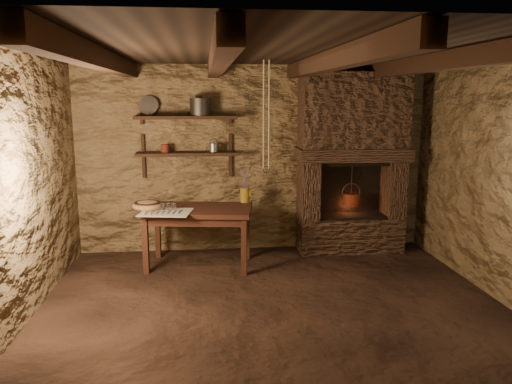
{
  "coord_description": "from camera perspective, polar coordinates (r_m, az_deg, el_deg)",
  "views": [
    {
      "loc": [
        -0.64,
        -4.42,
        2.0
      ],
      "look_at": [
        -0.08,
        0.9,
        0.97
      ],
      "focal_mm": 35.0,
      "sensor_mm": 36.0,
      "label": 1
    }
  ],
  "objects": [
    {
      "name": "back_wall",
      "position": [
        6.5,
        -0.32,
        3.78
      ],
      "size": [
        4.5,
        0.04,
        2.4
      ],
      "primitive_type": "cube",
      "color": "brown",
      "rests_on": "floor"
    },
    {
      "name": "floor",
      "position": [
        4.89,
        2.08,
        -13.28
      ],
      "size": [
        4.5,
        4.5,
        0.0
      ],
      "primitive_type": "plane",
      "color": "black",
      "rests_on": "ground"
    },
    {
      "name": "rusty_tin",
      "position": [
        6.31,
        -10.35,
        4.93
      ],
      "size": [
        0.11,
        0.11,
        0.1
      ],
      "primitive_type": "cylinder",
      "rotation": [
        0.0,
        0.0,
        -0.14
      ],
      "color": "#581911",
      "rests_on": "shelf_lower"
    },
    {
      "name": "beam_mid_left",
      "position": [
        4.43,
        -4.34,
        14.83
      ],
      "size": [
        0.14,
        3.95,
        0.16
      ],
      "primitive_type": "cube",
      "color": "black",
      "rests_on": "ceiling"
    },
    {
      "name": "small_kettle",
      "position": [
        6.29,
        -4.86,
        5.08
      ],
      "size": [
        0.18,
        0.15,
        0.16
      ],
      "primitive_type": null,
      "rotation": [
        0.0,
        0.0,
        -0.27
      ],
      "color": "gray",
      "rests_on": "shelf_lower"
    },
    {
      "name": "shelf_lower",
      "position": [
        6.3,
        -7.91,
        4.37
      ],
      "size": [
        1.25,
        0.3,
        0.04
      ],
      "primitive_type": "cube",
      "color": "black",
      "rests_on": "back_wall"
    },
    {
      "name": "wooden_bowl",
      "position": [
        5.92,
        -12.29,
        -1.56
      ],
      "size": [
        0.38,
        0.38,
        0.12
      ],
      "primitive_type": "ellipsoid",
      "rotation": [
        0.0,
        0.0,
        -0.09
      ],
      "color": "#9C6A44",
      "rests_on": "work_table"
    },
    {
      "name": "left_wall",
      "position": [
        4.77,
        -25.63,
        0.12
      ],
      "size": [
        0.04,
        4.0,
        2.4
      ],
      "primitive_type": "cube",
      "color": "brown",
      "rests_on": "floor"
    },
    {
      "name": "stoneware_jug",
      "position": [
        6.16,
        -1.24,
        0.45
      ],
      "size": [
        0.15,
        0.15,
        0.41
      ],
      "rotation": [
        0.0,
        0.0,
        -0.36
      ],
      "color": "olive",
      "rests_on": "work_table"
    },
    {
      "name": "hearth",
      "position": [
        6.52,
        10.91,
        3.83
      ],
      "size": [
        1.43,
        0.51,
        2.3
      ],
      "color": "#39261C",
      "rests_on": "floor"
    },
    {
      "name": "ceiling",
      "position": [
        4.48,
        2.3,
        15.96
      ],
      "size": [
        4.5,
        4.0,
        0.04
      ],
      "primitive_type": "cube",
      "color": "black",
      "rests_on": "back_wall"
    },
    {
      "name": "right_wall",
      "position": [
        5.34,
        26.83,
        1.06
      ],
      "size": [
        0.04,
        4.0,
        2.4
      ],
      "primitive_type": "cube",
      "color": "brown",
      "rests_on": "floor"
    },
    {
      "name": "beam_mid_right",
      "position": [
        4.58,
        8.7,
        14.61
      ],
      "size": [
        0.14,
        3.95,
        0.16
      ],
      "primitive_type": "cube",
      "color": "black",
      "rests_on": "ceiling"
    },
    {
      "name": "drinking_glasses",
      "position": [
        5.82,
        -10.01,
        -1.66
      ],
      "size": [
        0.18,
        0.05,
        0.07
      ],
      "primitive_type": null,
      "color": "white",
      "rests_on": "linen_cloth"
    },
    {
      "name": "hanging_ropes",
      "position": [
        5.52,
        1.18,
        8.77
      ],
      "size": [
        0.08,
        0.08,
        1.2
      ],
      "primitive_type": null,
      "color": "#CBBE8F",
      "rests_on": "ceiling"
    },
    {
      "name": "front_wall",
      "position": [
        2.63,
        8.42,
        -6.99
      ],
      "size": [
        4.5,
        0.04,
        2.4
      ],
      "primitive_type": "cube",
      "color": "brown",
      "rests_on": "floor"
    },
    {
      "name": "iron_stockpot",
      "position": [
        6.26,
        -6.36,
        9.56
      ],
      "size": [
        0.32,
        0.32,
        0.19
      ],
      "primitive_type": "cylinder",
      "rotation": [
        0.0,
        0.0,
        0.3
      ],
      "color": "#302E2A",
      "rests_on": "shelf_upper"
    },
    {
      "name": "work_table",
      "position": [
        5.99,
        -6.59,
        -4.87
      ],
      "size": [
        1.34,
        0.89,
        0.71
      ],
      "rotation": [
        0.0,
        0.0,
        -0.15
      ],
      "color": "#361B13",
      "rests_on": "floor"
    },
    {
      "name": "pewter_cutlery_row",
      "position": [
        5.7,
        -10.27,
        -2.23
      ],
      "size": [
        0.49,
        0.26,
        0.01
      ],
      "primitive_type": null,
      "rotation": [
        0.0,
        0.0,
        -0.18
      ],
      "color": "gray",
      "rests_on": "linen_cloth"
    },
    {
      "name": "tin_pan",
      "position": [
        6.4,
        -12.16,
        9.64
      ],
      "size": [
        0.26,
        0.15,
        0.24
      ],
      "primitive_type": "cylinder",
      "rotation": [
        1.26,
        0.0,
        -0.18
      ],
      "color": "gray",
      "rests_on": "shelf_upper"
    },
    {
      "name": "shelf_upper",
      "position": [
        6.27,
        -8.02,
        8.46
      ],
      "size": [
        1.25,
        0.3,
        0.04
      ],
      "primitive_type": "cube",
      "color": "black",
      "rests_on": "back_wall"
    },
    {
      "name": "beam_far_left",
      "position": [
        4.51,
        -17.55,
        14.3
      ],
      "size": [
        0.14,
        3.95,
        0.16
      ],
      "primitive_type": "cube",
      "color": "black",
      "rests_on": "ceiling"
    },
    {
      "name": "beam_far_right",
      "position": [
        4.92,
        20.38,
        13.8
      ],
      "size": [
        0.14,
        3.95,
        0.16
      ],
      "primitive_type": "cube",
      "color": "black",
      "rests_on": "ceiling"
    },
    {
      "name": "red_pot",
      "position": [
        6.55,
        10.81,
        -0.73
      ],
      "size": [
        0.24,
        0.23,
        0.54
      ],
      "rotation": [
        0.0,
        0.0,
        -0.05
      ],
      "color": "maroon",
      "rests_on": "hearth"
    },
    {
      "name": "linen_cloth",
      "position": [
        5.72,
        -10.25,
        -2.29
      ],
      "size": [
        0.63,
        0.54,
        0.01
      ],
      "primitive_type": "cube",
      "rotation": [
        0.0,
        0.0,
        -0.18
      ],
      "color": "beige",
      "rests_on": "work_table"
    }
  ]
}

